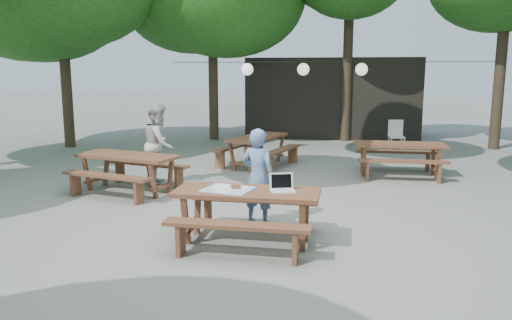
{
  "coord_description": "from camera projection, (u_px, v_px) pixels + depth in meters",
  "views": [
    {
      "loc": [
        1.09,
        -8.19,
        2.39
      ],
      "look_at": [
        -0.26,
        -0.93,
        1.05
      ],
      "focal_mm": 35.0,
      "sensor_mm": 36.0,
      "label": 1
    }
  ],
  "objects": [
    {
      "name": "paper_lanterns",
      "position": [
        304.0,
        69.0,
        13.96
      ],
      "size": [
        9.0,
        0.34,
        0.38
      ],
      "color": "black",
      "rests_on": "ground"
    },
    {
      "name": "plastic_chair",
      "position": [
        396.0,
        142.0,
        15.0
      ],
      "size": [
        0.49,
        0.49,
        0.9
      ],
      "rotation": [
        0.0,
        0.0,
        0.12
      ],
      "color": "white",
      "rests_on": "ground"
    },
    {
      "name": "main_picnic_table",
      "position": [
        247.0,
        215.0,
        6.95
      ],
      "size": [
        2.0,
        1.58,
        0.75
      ],
      "color": "#522D1D",
      "rests_on": "ground"
    },
    {
      "name": "picnic_table_far_w",
      "position": [
        257.0,
        151.0,
        12.52
      ],
      "size": [
        2.04,
        2.26,
        0.75
      ],
      "rotation": [
        0.0,
        0.0,
        1.29
      ],
      "color": "#522D1D",
      "rests_on": "ground"
    },
    {
      "name": "laptop",
      "position": [
        282.0,
        186.0,
        6.84
      ],
      "size": [
        0.4,
        0.35,
        0.24
      ],
      "rotation": [
        0.0,
        0.0,
        0.32
      ],
      "color": "white",
      "rests_on": "main_picnic_table"
    },
    {
      "name": "ground",
      "position": [
        281.0,
        211.0,
        8.55
      ],
      "size": [
        80.0,
        80.0,
        0.0
      ],
      "primitive_type": "plane",
      "color": "slate",
      "rests_on": "ground"
    },
    {
      "name": "woman",
      "position": [
        258.0,
        177.0,
        7.74
      ],
      "size": [
        0.63,
        0.5,
        1.51
      ],
      "primitive_type": "imported",
      "rotation": [
        0.0,
        0.0,
        2.85
      ],
      "color": "#6686BA",
      "rests_on": "ground"
    },
    {
      "name": "picnic_table_ne",
      "position": [
        399.0,
        159.0,
        11.35
      ],
      "size": [
        2.02,
        1.64,
        0.75
      ],
      "rotation": [
        0.0,
        0.0,
        0.03
      ],
      "color": "#522D1D",
      "rests_on": "ground"
    },
    {
      "name": "picnic_table_nw",
      "position": [
        128.0,
        173.0,
        9.84
      ],
      "size": [
        2.23,
        1.99,
        0.75
      ],
      "rotation": [
        0.0,
        0.0,
        -0.24
      ],
      "color": "#522D1D",
      "rests_on": "ground"
    },
    {
      "name": "second_person",
      "position": [
        159.0,
        144.0,
        10.51
      ],
      "size": [
        0.77,
        0.92,
        1.69
      ],
      "primitive_type": "imported",
      "rotation": [
        0.0,
        0.0,
        1.74
      ],
      "color": "beige",
      "rests_on": "ground"
    },
    {
      "name": "pavilion",
      "position": [
        333.0,
        97.0,
        18.37
      ],
      "size": [
        6.0,
        3.0,
        2.8
      ],
      "primitive_type": "cube",
      "color": "black",
      "rests_on": "ground"
    },
    {
      "name": "tabletop_clutter",
      "position": [
        229.0,
        189.0,
        6.93
      ],
      "size": [
        0.75,
        0.67,
        0.08
      ],
      "color": "#3A84C8",
      "rests_on": "main_picnic_table"
    }
  ]
}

